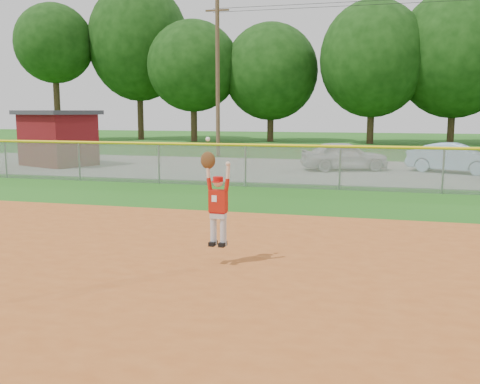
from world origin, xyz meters
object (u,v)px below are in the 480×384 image
utility_shed (58,138)px  ballplayer (217,200)px  car_white_a (344,156)px  car_blue (454,158)px

utility_shed → ballplayer: utility_shed is taller
car_white_a → ballplayer: size_ratio=2.05×
car_blue → utility_shed: utility_shed is taller
car_blue → ballplayer: size_ratio=2.06×
car_blue → utility_shed: bearing=117.6°
car_white_a → ballplayer: 15.94m
utility_shed → ballplayer: size_ratio=2.34×
utility_shed → ballplayer: 19.27m
car_white_a → car_blue: size_ratio=1.00×
car_blue → ballplayer: ballplayer is taller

